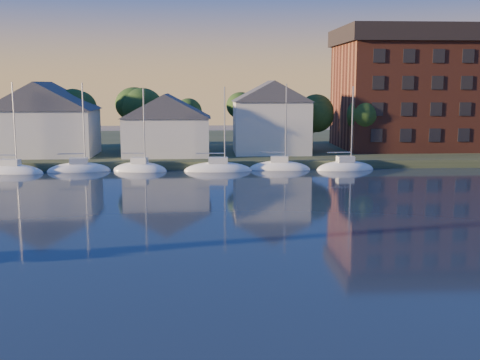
{
  "coord_description": "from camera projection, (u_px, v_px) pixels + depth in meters",
  "views": [
    {
      "loc": [
        -1.02,
        -22.37,
        10.32
      ],
      "look_at": [
        1.59,
        22.0,
        3.21
      ],
      "focal_mm": 45.0,
      "sensor_mm": 36.0,
      "label": 1
    }
  ],
  "objects": [
    {
      "name": "clubhouse_centre",
      "position": [
        167.0,
        124.0,
        78.77
      ],
      "size": [
        11.55,
        8.4,
        8.08
      ],
      "color": "silver",
      "rests_on": "shoreline_land"
    },
    {
      "name": "clubhouse_east",
      "position": [
        271.0,
        116.0,
        81.42
      ],
      "size": [
        10.5,
        8.4,
        9.8
      ],
      "color": "silver",
      "rests_on": "shoreline_land"
    },
    {
      "name": "shoreline_land",
      "position": [
        211.0,
        148.0,
        97.67
      ],
      "size": [
        160.0,
        50.0,
        2.0
      ],
      "primitive_type": "cube",
      "color": "#374226",
      "rests_on": "ground"
    },
    {
      "name": "moored_fleet",
      "position": [
        113.0,
        171.0,
        71.33
      ],
      "size": [
        63.5,
        2.4,
        12.05
      ],
      "color": "white",
      "rests_on": "ground"
    },
    {
      "name": "condo_block",
      "position": [
        443.0,
        88.0,
        88.19
      ],
      "size": [
        31.0,
        17.0,
        17.4
      ],
      "color": "brown",
      "rests_on": "shoreline_land"
    },
    {
      "name": "wooden_dock",
      "position": [
        213.0,
        168.0,
        75.0
      ],
      "size": [
        120.0,
        3.0,
        1.0
      ],
      "primitive_type": "cube",
      "color": "brown",
      "rests_on": "ground"
    },
    {
      "name": "clubhouse_west",
      "position": [
        44.0,
        118.0,
        78.7
      ],
      "size": [
        13.65,
        9.45,
        9.64
      ],
      "color": "silver",
      "rests_on": "shoreline_land"
    },
    {
      "name": "ground",
      "position": [
        232.0,
        348.0,
        23.74
      ],
      "size": [
        260.0,
        260.0,
        0.0
      ],
      "primitive_type": "plane",
      "color": "black",
      "rests_on": "ground"
    },
    {
      "name": "tree_line",
      "position": [
        226.0,
        107.0,
        84.83
      ],
      "size": [
        93.4,
        5.4,
        8.9
      ],
      "color": "#372619",
      "rests_on": "shoreline_land"
    }
  ]
}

